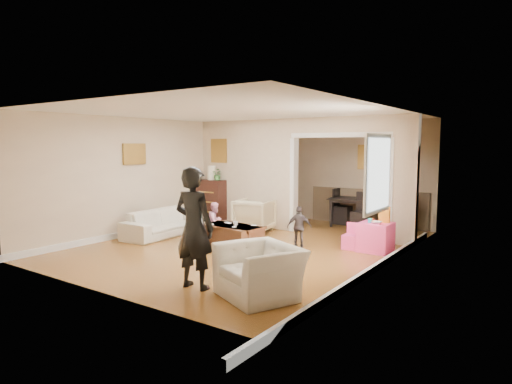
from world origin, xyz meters
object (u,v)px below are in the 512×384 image
Objects in this scene: coffee_table at (233,236)px; dining_table at (371,213)px; child_kneel_b at (215,221)px; armchair_back at (254,215)px; child_kneel_a at (195,219)px; table_lamp at (212,173)px; play_table at (376,237)px; child_toddler at (299,227)px; armchair_front at (260,271)px; coffee_cup at (236,224)px; sofa at (164,223)px; adult_person at (194,228)px; cyan_cup at (370,220)px; dresser at (212,201)px.

coffee_table is 3.95m from dining_table.
child_kneel_b is at bearing 156.80° from coffee_table.
child_kneel_a is at bearing 71.22° from armchair_back.
table_lamp is 0.63× the size of play_table.
child_kneel_a is 2.10m from child_toddler.
armchair_front is 2.74m from coffee_cup.
play_table is at bearing -77.42° from sofa.
adult_person reaches higher than sofa.
child_toddler is at bearing 142.94° from armchair_back.
coffee_cup is 2.54m from cyan_cup.
coffee_cup is (2.34, -2.04, -0.06)m from dresser.
child_kneel_b reaches higher than sofa.
table_lamp is (-0.26, 1.93, 1.00)m from sofa.
armchair_back is at bearing 110.97° from coffee_table.
dresser reaches higher than coffee_table.
table_lamp is at bearing 171.50° from play_table.
armchair_back is at bearing 113.41° from coffee_cup.
dining_table reaches higher than coffee_table.
child_toddler reaches higher than armchair_back.
child_kneel_a is (-0.85, -0.15, 0.29)m from coffee_table.
cyan_cup is 0.10× the size of child_kneel_b.
coffee_cup is 1.24× the size of cyan_cup.
play_table is 0.70× the size of child_toddler.
dresser is (-1.63, 0.42, 0.18)m from armchair_back.
cyan_cup is (2.88, -0.32, 0.21)m from armchair_back.
dining_table is (2.02, 2.11, -0.03)m from armchair_back.
dresser is 1.94× the size of play_table.
armchair_front is at bearing -43.37° from table_lamp.
coffee_table is at bearing -151.23° from cyan_cup.
child_kneel_a is (1.13, -0.21, 0.22)m from sofa.
sofa is at bearing -164.40° from cyan_cup.
dining_table reaches higher than coffee_cup.
cyan_cup is at bearing 163.05° from armchair_back.
coffee_table is at bearing -41.70° from table_lamp.
adult_person reaches higher than child_kneel_b.
coffee_cup is 2.66m from play_table.
coffee_table is (2.24, -1.99, -0.33)m from dresser.
armchair_back is 8.30× the size of coffee_cup.
child_toddler is (0.95, 0.80, -0.08)m from coffee_cup.
dresser is 0.93× the size of coffee_table.
child_kneel_a is at bearing -173.99° from coffee_cup.
armchair_back reaches higher than coffee_cup.
armchair_front is 0.53× the size of dining_table.
child_toddler is at bearing 40.10° from coffee_cup.
child_kneel_b is 1.00× the size of child_toddler.
adult_person is 3.11m from child_kneel_b.
child_kneel_b reaches higher than coffee_cup.
table_lamp is 5.37m from adult_person.
child_kneel_b reaches higher than cyan_cup.
sofa is at bearing 102.06° from child_kneel_a.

